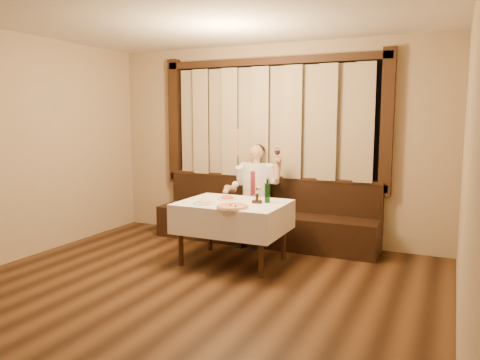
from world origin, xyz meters
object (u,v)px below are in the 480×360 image
at_px(pasta_cream, 205,200).
at_px(cruet_caddy, 257,200).
at_px(green_bottle, 267,193).
at_px(banquette, 264,221).
at_px(pizza, 232,207).
at_px(dining_table, 233,210).
at_px(pasta_red, 227,197).
at_px(seated_man, 255,186).

xyz_separation_m(pasta_cream, cruet_caddy, (0.56, 0.28, 0.00)).
bearing_deg(green_bottle, banquette, 113.71).
bearing_deg(banquette, pizza, -83.46).
distance_m(dining_table, pasta_red, 0.24).
xyz_separation_m(pizza, pasta_cream, (-0.42, 0.11, 0.02)).
height_order(dining_table, pasta_red, pasta_red).
bearing_deg(banquette, cruet_caddy, -73.21).
bearing_deg(cruet_caddy, pizza, -110.45).
xyz_separation_m(banquette, pizza, (0.16, -1.37, 0.46)).
height_order(dining_table, pizza, pizza).
xyz_separation_m(pasta_cream, seated_man, (0.15, 1.18, 0.02)).
height_order(pizza, pasta_cream, pasta_cream).
xyz_separation_m(pasta_red, cruet_caddy, (0.44, -0.09, 0.01)).
distance_m(banquette, dining_table, 1.08).
bearing_deg(banquette, pasta_cream, -101.60).
relative_size(banquette, seated_man, 2.28).
bearing_deg(pasta_red, cruet_caddy, -11.51).
relative_size(banquette, pasta_cream, 11.60).
bearing_deg(pasta_cream, green_bottle, 29.08).
bearing_deg(pizza, pasta_red, 121.99).
relative_size(banquette, cruet_caddy, 27.39).
height_order(dining_table, cruet_caddy, cruet_caddy).
bearing_deg(dining_table, seated_man, 96.70).
distance_m(dining_table, green_bottle, 0.47).
bearing_deg(pasta_red, pasta_cream, -107.73).
relative_size(pasta_red, cruet_caddy, 2.21).
bearing_deg(pizza, pasta_cream, 165.29).
bearing_deg(pizza, dining_table, 114.15).
distance_m(pizza, pasta_red, 0.57).
bearing_deg(pasta_red, green_bottle, -0.55).
distance_m(dining_table, pasta_cream, 0.38).
bearing_deg(dining_table, pizza, -65.85).
distance_m(pasta_red, pasta_cream, 0.39).
distance_m(banquette, cruet_caddy, 1.14).
xyz_separation_m(dining_table, pasta_red, (-0.14, 0.13, 0.14)).
bearing_deg(pasta_cream, pasta_red, 72.27).
relative_size(pizza, seated_man, 0.27).
distance_m(dining_table, cruet_caddy, 0.33).
bearing_deg(green_bottle, dining_table, -162.79).
height_order(pizza, seated_man, seated_man).
relative_size(green_bottle, seated_man, 0.21).
relative_size(green_bottle, cruet_caddy, 2.49).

